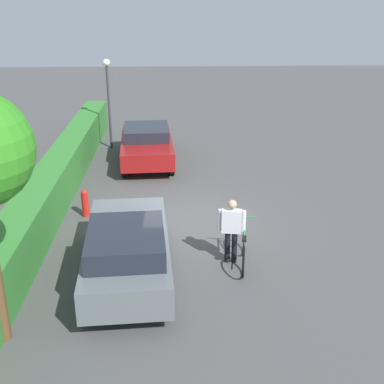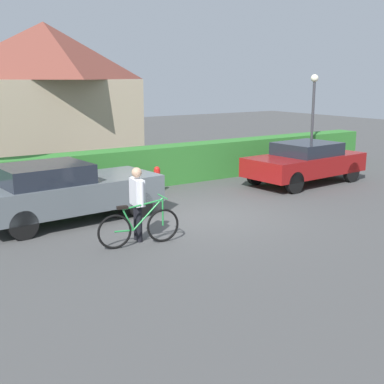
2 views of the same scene
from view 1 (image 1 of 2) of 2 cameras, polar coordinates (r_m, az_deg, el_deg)
name	(u,v)px [view 1 (image 1 of 2)]	position (r m, az deg, el deg)	size (l,w,h in m)	color
ground_plane	(190,221)	(14.27, -0.18, -3.29)	(60.00, 60.00, 0.00)	#474747
hedge_row	(43,202)	(14.49, -16.45, -1.13)	(20.76, 0.90, 1.25)	#30782D
parked_car_near	(127,249)	(11.27, -7.31, -6.44)	(4.51, 2.11, 1.46)	slate
parked_car_far	(147,144)	(18.90, -5.14, 5.46)	(4.32, 2.13, 1.36)	maroon
bicycle	(244,249)	(12.02, 5.86, -6.43)	(1.79, 0.50, 1.01)	black
person_rider	(232,227)	(11.84, 4.48, -3.91)	(0.27, 0.65, 1.61)	black
street_lamp	(108,90)	(20.54, -9.45, 11.27)	(0.28, 0.28, 3.56)	#38383D
fire_hydrant	(85,203)	(14.72, -11.97, -1.20)	(0.20, 0.20, 0.81)	red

